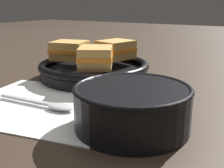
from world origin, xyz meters
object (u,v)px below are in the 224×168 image
at_px(sandwich_near_right, 70,50).
at_px(sandwich_far_left, 96,57).
at_px(skillet, 94,69).
at_px(spoon, 50,105).
at_px(sandwich_near_left, 116,50).
at_px(soup_bowl, 132,104).

relative_size(sandwich_near_right, sandwich_far_left, 0.90).
bearing_deg(sandwich_far_left, skillet, 127.96).
xyz_separation_m(spoon, sandwich_near_left, (-0.03, 0.28, 0.06)).
height_order(soup_bowl, sandwich_near_right, sandwich_near_right).
xyz_separation_m(sandwich_near_right, sandwich_far_left, (0.11, -0.04, 0.00)).
xyz_separation_m(sandwich_near_left, sandwich_near_right, (-0.09, -0.07, 0.00)).
height_order(skillet, sandwich_near_right, sandwich_near_right).
bearing_deg(skillet, sandwich_near_right, -170.23).
relative_size(soup_bowl, sandwich_far_left, 1.58).
relative_size(spoon, sandwich_far_left, 1.51).
relative_size(sandwich_near_left, sandwich_near_right, 1.02).
distance_m(sandwich_near_left, sandwich_far_left, 0.12).
relative_size(soup_bowl, spoon, 1.05).
bearing_deg(sandwich_near_right, soup_bowl, -35.51).
relative_size(soup_bowl, sandwich_near_right, 1.76).
distance_m(soup_bowl, spoon, 0.16).
bearing_deg(sandwich_near_right, sandwich_far_left, -21.90).
bearing_deg(skillet, sandwich_near_left, 66.57).
height_order(sandwich_near_left, sandwich_near_right, same).
bearing_deg(sandwich_near_left, sandwich_far_left, -81.90).
bearing_deg(spoon, soup_bowl, -2.07).
xyz_separation_m(sandwich_near_left, sandwich_far_left, (0.02, -0.12, 0.00)).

